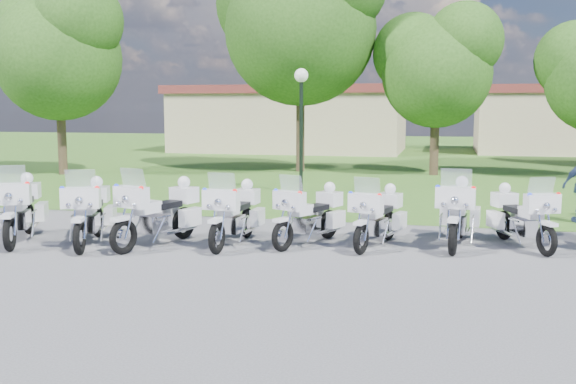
% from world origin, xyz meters
% --- Properties ---
extents(ground, '(100.00, 100.00, 0.00)m').
position_xyz_m(ground, '(0.00, 0.00, 0.00)').
color(ground, '#515156').
rests_on(ground, ground).
extents(grass_lawn, '(100.00, 48.00, 0.01)m').
position_xyz_m(grass_lawn, '(0.00, 27.00, 0.00)').
color(grass_lawn, '#386B22').
rests_on(grass_lawn, ground).
extents(motorcycle_0, '(1.45, 2.31, 1.66)m').
position_xyz_m(motorcycle_0, '(-4.97, -0.72, 0.70)').
color(motorcycle_0, black).
rests_on(motorcycle_0, ground).
extents(motorcycle_1, '(1.27, 2.30, 1.61)m').
position_xyz_m(motorcycle_1, '(-3.39, -0.65, 0.67)').
color(motorcycle_1, black).
rests_on(motorcycle_1, ground).
extents(motorcycle_2, '(1.26, 2.35, 1.63)m').
position_xyz_m(motorcycle_2, '(-1.97, -0.40, 0.68)').
color(motorcycle_2, black).
rests_on(motorcycle_2, ground).
extents(motorcycle_3, '(0.81, 2.30, 1.54)m').
position_xyz_m(motorcycle_3, '(-0.50, 0.03, 0.65)').
color(motorcycle_3, black).
rests_on(motorcycle_3, ground).
extents(motorcycle_4, '(1.28, 2.06, 1.48)m').
position_xyz_m(motorcycle_4, '(0.98, 0.42, 0.62)').
color(motorcycle_4, black).
rests_on(motorcycle_4, ground).
extents(motorcycle_5, '(1.06, 2.13, 1.46)m').
position_xyz_m(motorcycle_5, '(2.35, 0.57, 0.61)').
color(motorcycle_5, black).
rests_on(motorcycle_5, ground).
extents(motorcycle_6, '(0.94, 2.43, 1.63)m').
position_xyz_m(motorcycle_6, '(3.91, 1.02, 0.68)').
color(motorcycle_6, black).
rests_on(motorcycle_6, ground).
extents(motorcycle_7, '(1.28, 2.05, 1.48)m').
position_xyz_m(motorcycle_7, '(5.14, 1.20, 0.62)').
color(motorcycle_7, black).
rests_on(motorcycle_7, ground).
extents(lamp_post, '(0.44, 0.44, 4.00)m').
position_xyz_m(lamp_post, '(-0.88, 7.86, 3.04)').
color(lamp_post, black).
rests_on(lamp_post, ground).
extents(tree_0, '(5.97, 5.09, 7.96)m').
position_xyz_m(tree_0, '(-11.87, 11.42, 5.27)').
color(tree_0, '#38281C').
rests_on(tree_0, ground).
extents(tree_1, '(7.57, 6.46, 10.09)m').
position_xyz_m(tree_1, '(-2.56, 15.05, 6.68)').
color(tree_1, '#38281C').
rests_on(tree_1, ground).
extents(tree_2, '(5.19, 4.43, 6.92)m').
position_xyz_m(tree_2, '(3.15, 14.83, 4.58)').
color(tree_2, '#38281C').
rests_on(tree_2, ground).
extents(building_west, '(14.56, 8.32, 4.10)m').
position_xyz_m(building_west, '(-6.00, 28.00, 2.07)').
color(building_west, tan).
rests_on(building_west, ground).
extents(building_east, '(11.44, 7.28, 4.10)m').
position_xyz_m(building_east, '(11.00, 30.00, 2.07)').
color(building_east, tan).
rests_on(building_east, ground).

